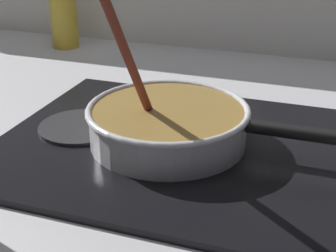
{
  "coord_description": "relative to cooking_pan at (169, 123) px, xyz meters",
  "views": [
    {
      "loc": [
        0.33,
        -0.53,
        0.39
      ],
      "look_at": [
        0.09,
        0.18,
        0.04
      ],
      "focal_mm": 53.38,
      "sensor_mm": 36.0,
      "label": 1
    }
  ],
  "objects": [
    {
      "name": "ground",
      "position": [
        -0.09,
        -0.18,
        -0.07
      ],
      "size": [
        2.4,
        1.6,
        0.04
      ],
      "primitive_type": "cube",
      "color": "#B7B7BC"
    },
    {
      "name": "spare_burner",
      "position": [
        -0.17,
        0.0,
        -0.03
      ],
      "size": [
        0.15,
        0.15,
        0.01
      ],
      "primitive_type": "cylinder",
      "color": "#262628",
      "rests_on": "hob_plate"
    },
    {
      "name": "cooking_pan",
      "position": [
        0.0,
        0.0,
        0.0
      ],
      "size": [
        0.41,
        0.28,
        0.3
      ],
      "color": "silver",
      "rests_on": "hob_plate"
    },
    {
      "name": "oil_bottle",
      "position": [
        -0.48,
        0.49,
        0.05
      ],
      "size": [
        0.07,
        0.07,
        0.23
      ],
      "color": "gold",
      "rests_on": "ground"
    },
    {
      "name": "burner_ring",
      "position": [
        -0.0,
        0.0,
        -0.03
      ],
      "size": [
        0.17,
        0.17,
        0.01
      ],
      "primitive_type": "torus",
      "color": "#592D0C",
      "rests_on": "hob_plate"
    },
    {
      "name": "hob_plate",
      "position": [
        -0.0,
        0.0,
        -0.04
      ],
      "size": [
        0.56,
        0.48,
        0.01
      ],
      "primitive_type": "cube",
      "color": "black",
      "rests_on": "ground"
    }
  ]
}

